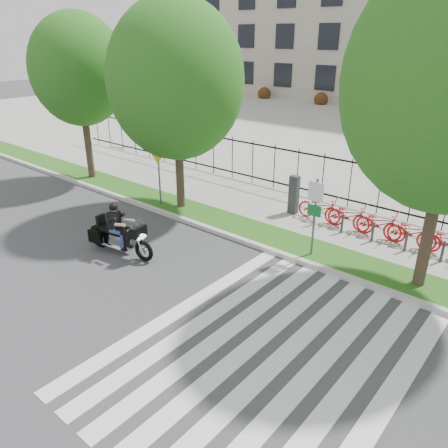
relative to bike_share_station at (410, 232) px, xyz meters
The scene contains 14 objects.
ground 9.07m from the bike_share_station, 127.31° to the right, with size 120.00×120.00×0.00m, color #3A3A3D.
curb 6.33m from the bike_share_station, 150.54° to the right, with size 60.00×0.20×0.15m, color #B8B4AD.
grass_verge 5.96m from the bike_share_station, 157.71° to the right, with size 60.00×1.50×0.15m, color #1A5214.
sidewalk 5.52m from the bike_share_station, behind, with size 60.00×3.50×0.15m, color gray.
plaza 18.64m from the bike_share_station, 107.13° to the left, with size 80.00×34.00×0.10m, color gray.
crosswalk_stripes 7.26m from the bike_share_station, 95.24° to the right, with size 5.70×8.00×0.01m, color silver, non-canonical shape.
iron_fence 5.86m from the bike_share_station, 159.95° to the left, with size 30.00×0.06×2.00m, color black, non-canonical shape.
lamp_post_left 18.31m from the bike_share_station, 164.64° to the left, with size 1.06×0.70×4.25m.
street_tree_0 15.31m from the bike_share_station, behind, with size 4.29×4.29×7.41m.
street_tree_1 9.66m from the bike_share_station, 164.88° to the right, with size 5.03×5.03×7.77m.
bike_share_station is the anchor object (origin of this frame).
sign_pole_regulatory 3.55m from the bike_share_station, 129.23° to the right, with size 0.50×0.09×2.50m.
sign_pole_warning 9.58m from the bike_share_station, 164.05° to the right, with size 0.78×0.09×2.49m.
motorcycle_rider 9.44m from the bike_share_station, 138.45° to the right, with size 2.67×0.95×2.06m.
Camera 1 is at (9.13, -6.63, 6.59)m, focal length 35.00 mm.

